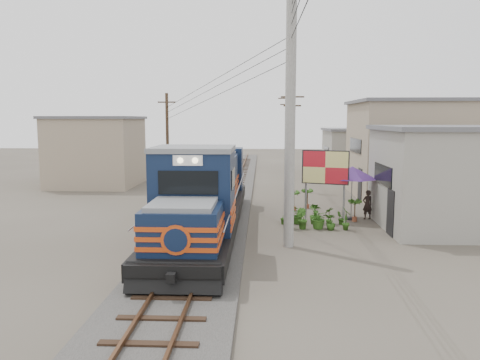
{
  "coord_description": "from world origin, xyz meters",
  "views": [
    {
      "loc": [
        2.42,
        -18.55,
        5.01
      ],
      "look_at": [
        1.43,
        2.86,
        2.2
      ],
      "focal_mm": 35.0,
      "sensor_mm": 36.0,
      "label": 1
    }
  ],
  "objects_px": {
    "locomotive": "(206,195)",
    "billboard": "(325,169)",
    "market_umbrella": "(352,173)",
    "vendor": "(367,205)"
  },
  "relations": [
    {
      "from": "billboard",
      "to": "market_umbrella",
      "type": "bearing_deg",
      "value": 40.99
    },
    {
      "from": "market_umbrella",
      "to": "vendor",
      "type": "bearing_deg",
      "value": 8.32
    },
    {
      "from": "locomotive",
      "to": "billboard",
      "type": "distance_m",
      "value": 6.14
    },
    {
      "from": "vendor",
      "to": "billboard",
      "type": "bearing_deg",
      "value": -1.11
    },
    {
      "from": "locomotive",
      "to": "market_umbrella",
      "type": "bearing_deg",
      "value": 24.67
    },
    {
      "from": "billboard",
      "to": "vendor",
      "type": "relative_size",
      "value": 2.38
    },
    {
      "from": "market_umbrella",
      "to": "vendor",
      "type": "distance_m",
      "value": 1.82
    },
    {
      "from": "locomotive",
      "to": "vendor",
      "type": "relative_size",
      "value": 10.65
    },
    {
      "from": "locomotive",
      "to": "market_umbrella",
      "type": "distance_m",
      "value": 7.63
    },
    {
      "from": "market_umbrella",
      "to": "billboard",
      "type": "bearing_deg",
      "value": -157.19
    }
  ]
}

